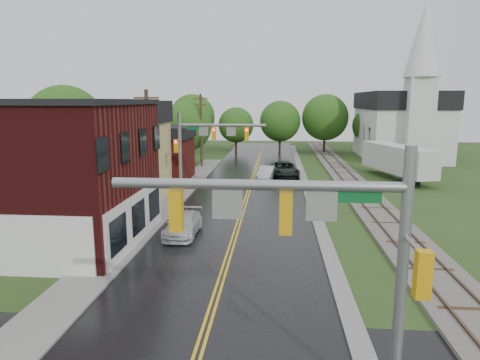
# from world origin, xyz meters

# --- Properties ---
(main_road) EXTENTS (10.00, 90.00, 0.02)m
(main_road) POSITION_xyz_m (0.00, 30.00, 0.00)
(main_road) COLOR black
(main_road) RESTS_ON ground
(curb_right) EXTENTS (0.80, 70.00, 0.12)m
(curb_right) POSITION_xyz_m (5.40, 35.00, 0.00)
(curb_right) COLOR gray
(curb_right) RESTS_ON ground
(sidewalk_left) EXTENTS (2.40, 50.00, 0.12)m
(sidewalk_left) POSITION_xyz_m (-6.20, 25.00, 0.00)
(sidewalk_left) COLOR gray
(sidewalk_left) RESTS_ON ground
(brick_building) EXTENTS (14.30, 10.30, 8.30)m
(brick_building) POSITION_xyz_m (-12.48, 15.00, 4.15)
(brick_building) COLOR #420E0E
(brick_building) RESTS_ON ground
(yellow_house) EXTENTS (8.00, 7.00, 6.40)m
(yellow_house) POSITION_xyz_m (-11.00, 26.00, 3.20)
(yellow_house) COLOR tan
(yellow_house) RESTS_ON ground
(darkred_building) EXTENTS (7.00, 6.00, 4.40)m
(darkred_building) POSITION_xyz_m (-10.00, 35.00, 2.20)
(darkred_building) COLOR #3F0F0C
(darkred_building) RESTS_ON ground
(church) EXTENTS (10.40, 18.40, 20.00)m
(church) POSITION_xyz_m (20.00, 53.74, 5.83)
(church) COLOR silver
(church) RESTS_ON ground
(railroad) EXTENTS (3.20, 80.00, 0.30)m
(railroad) POSITION_xyz_m (10.00, 35.00, 0.11)
(railroad) COLOR #59544C
(railroad) RESTS_ON ground
(traffic_signal_near) EXTENTS (7.34, 0.30, 7.20)m
(traffic_signal_near) POSITION_xyz_m (3.47, 2.00, 4.97)
(traffic_signal_near) COLOR gray
(traffic_signal_near) RESTS_ON ground
(traffic_signal_far) EXTENTS (7.34, 0.43, 7.20)m
(traffic_signal_far) POSITION_xyz_m (-3.47, 27.00, 4.97)
(traffic_signal_far) COLOR gray
(traffic_signal_far) RESTS_ON ground
(utility_pole_b) EXTENTS (1.80, 0.28, 9.00)m
(utility_pole_b) POSITION_xyz_m (-6.80, 22.00, 4.72)
(utility_pole_b) COLOR #382616
(utility_pole_b) RESTS_ON ground
(utility_pole_c) EXTENTS (1.80, 0.28, 9.00)m
(utility_pole_c) POSITION_xyz_m (-6.80, 44.00, 4.72)
(utility_pole_c) COLOR #382616
(utility_pole_c) RESTS_ON ground
(tree_left_b) EXTENTS (7.60, 7.60, 9.69)m
(tree_left_b) POSITION_xyz_m (-17.85, 31.90, 5.72)
(tree_left_b) COLOR black
(tree_left_b) RESTS_ON ground
(tree_left_c) EXTENTS (6.00, 6.00, 7.65)m
(tree_left_c) POSITION_xyz_m (-13.85, 39.90, 4.51)
(tree_left_c) COLOR black
(tree_left_c) RESTS_ON ground
(tree_left_e) EXTENTS (6.40, 6.40, 8.16)m
(tree_left_e) POSITION_xyz_m (-8.85, 45.90, 4.81)
(tree_left_e) COLOR black
(tree_left_e) RESTS_ON ground
(suv_dark) EXTENTS (3.30, 5.98, 1.58)m
(suv_dark) POSITION_xyz_m (3.42, 38.00, 0.79)
(suv_dark) COLOR black
(suv_dark) RESTS_ON ground
(sedan_silver) EXTENTS (2.07, 4.49, 1.43)m
(sedan_silver) POSITION_xyz_m (1.48, 35.86, 0.71)
(sedan_silver) COLOR #ADAEB2
(sedan_silver) RESTS_ON ground
(pickup_white) EXTENTS (1.90, 4.59, 1.33)m
(pickup_white) POSITION_xyz_m (-3.20, 16.83, 0.66)
(pickup_white) COLOR beige
(pickup_white) RESTS_ON ground
(semi_trailer) EXTENTS (5.30, 11.35, 3.58)m
(semi_trailer) POSITION_xyz_m (15.16, 37.38, 2.15)
(semi_trailer) COLOR black
(semi_trailer) RESTS_ON ground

